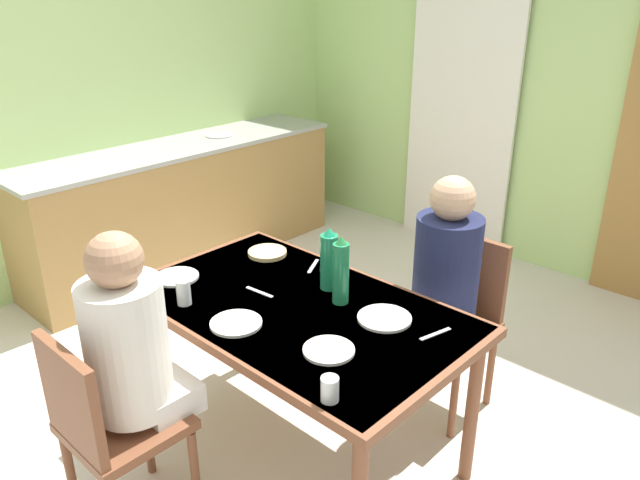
% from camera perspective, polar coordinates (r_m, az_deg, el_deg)
% --- Properties ---
extents(ground_plane, '(6.94, 6.94, 0.00)m').
position_cam_1_polar(ground_plane, '(3.16, -5.72, -16.20)').
color(ground_plane, beige).
extents(wall_back, '(4.47, 0.10, 2.69)m').
position_cam_1_polar(wall_back, '(4.68, 19.52, 13.82)').
color(wall_back, '#B1D583').
rests_on(wall_back, ground_plane).
extents(wall_left, '(0.10, 4.00, 2.69)m').
position_cam_1_polar(wall_left, '(4.64, -18.16, 13.92)').
color(wall_left, '#B3D785').
rests_on(wall_left, ground_plane).
extents(curtain_panel, '(0.90, 0.03, 2.26)m').
position_cam_1_polar(curtain_panel, '(4.86, 12.99, 12.26)').
color(curtain_panel, white).
rests_on(curtain_panel, ground_plane).
extents(kitchen_counter, '(0.61, 2.49, 0.91)m').
position_cam_1_polar(kitchen_counter, '(4.69, -12.48, 3.31)').
color(kitchen_counter, '#A17944').
rests_on(kitchen_counter, ground_plane).
extents(dining_table, '(1.46, 0.87, 0.74)m').
position_cam_1_polar(dining_table, '(2.60, -2.27, -7.49)').
color(dining_table, brown).
rests_on(dining_table, ground_plane).
extents(chair_near_diner, '(0.40, 0.40, 0.87)m').
position_cam_1_polar(chair_near_diner, '(2.47, -19.22, -15.87)').
color(chair_near_diner, brown).
rests_on(chair_near_diner, ground_plane).
extents(chair_far_diner, '(0.40, 0.40, 0.87)m').
position_cam_1_polar(chair_far_diner, '(3.08, 12.46, -6.65)').
color(chair_far_diner, brown).
rests_on(chair_far_diner, ground_plane).
extents(person_near_diner, '(0.30, 0.37, 0.77)m').
position_cam_1_polar(person_near_diner, '(2.35, -17.22, -9.15)').
color(person_near_diner, silver).
rests_on(person_near_diner, ground_plane).
extents(person_far_diner, '(0.30, 0.37, 0.77)m').
position_cam_1_polar(person_far_diner, '(2.84, 11.50, -2.71)').
color(person_far_diner, '#26194E').
rests_on(person_far_diner, ground_plane).
extents(water_bottle_green_near, '(0.07, 0.07, 0.30)m').
position_cam_1_polar(water_bottle_green_near, '(2.53, 1.94, -2.94)').
color(water_bottle_green_near, '#1F784A').
rests_on(water_bottle_green_near, dining_table).
extents(water_bottle_green_far, '(0.08, 0.08, 0.28)m').
position_cam_1_polar(water_bottle_green_far, '(2.65, 0.85, -1.88)').
color(water_bottle_green_far, '#1E7D53').
rests_on(water_bottle_green_far, dining_table).
extents(dinner_plate_near_left, '(0.20, 0.20, 0.01)m').
position_cam_1_polar(dinner_plate_near_left, '(2.86, -13.16, -3.35)').
color(dinner_plate_near_left, white).
rests_on(dinner_plate_near_left, dining_table).
extents(dinner_plate_near_right, '(0.21, 0.21, 0.01)m').
position_cam_1_polar(dinner_plate_near_right, '(2.45, -7.80, -7.66)').
color(dinner_plate_near_right, white).
rests_on(dinner_plate_near_right, dining_table).
extents(dinner_plate_far_center, '(0.19, 0.19, 0.01)m').
position_cam_1_polar(dinner_plate_far_center, '(2.27, 0.82, -10.18)').
color(dinner_plate_far_center, white).
rests_on(dinner_plate_far_center, dining_table).
extents(dinner_plate_far_side, '(0.22, 0.22, 0.01)m').
position_cam_1_polar(dinner_plate_far_side, '(2.48, 6.00, -7.23)').
color(dinner_plate_far_side, white).
rests_on(dinner_plate_far_side, dining_table).
extents(drinking_glass_by_near_diner, '(0.06, 0.06, 0.09)m').
position_cam_1_polar(drinking_glass_by_near_diner, '(2.02, 0.91, -13.67)').
color(drinking_glass_by_near_diner, silver).
rests_on(drinking_glass_by_near_diner, dining_table).
extents(drinking_glass_by_far_diner, '(0.06, 0.06, 0.11)m').
position_cam_1_polar(drinking_glass_by_far_diner, '(2.62, -12.55, -4.75)').
color(drinking_glass_by_far_diner, silver).
rests_on(drinking_glass_by_far_diner, dining_table).
extents(bread_plate_sliced, '(0.19, 0.19, 0.02)m').
position_cam_1_polar(bread_plate_sliced, '(3.03, -4.91, -1.18)').
color(bread_plate_sliced, '#DBB77A').
rests_on(bread_plate_sliced, dining_table).
extents(cutlery_knife_near, '(0.08, 0.14, 0.00)m').
position_cam_1_polar(cutlery_knife_near, '(2.90, -0.65, -2.44)').
color(cutlery_knife_near, silver).
rests_on(cutlery_knife_near, dining_table).
extents(cutlery_fork_near, '(0.05, 0.15, 0.00)m').
position_cam_1_polar(cutlery_fork_near, '(2.41, 10.66, -8.57)').
color(cutlery_fork_near, silver).
rests_on(cutlery_fork_near, dining_table).
extents(cutlery_knife_far, '(0.15, 0.03, 0.00)m').
position_cam_1_polar(cutlery_knife_far, '(2.68, -5.65, -4.83)').
color(cutlery_knife_far, silver).
rests_on(cutlery_knife_far, dining_table).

